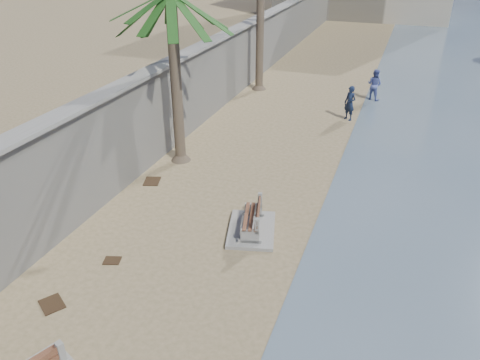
# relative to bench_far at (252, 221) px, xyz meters

# --- Properties ---
(seawall) EXTENTS (0.45, 70.00, 3.50)m
(seawall) POSITION_rel_bench_far_xyz_m (-5.42, 13.93, 1.37)
(seawall) COLOR gray
(seawall) RESTS_ON ground_plane
(wall_cap) EXTENTS (0.80, 70.00, 0.12)m
(wall_cap) POSITION_rel_bench_far_xyz_m (-5.42, 13.93, 3.17)
(wall_cap) COLOR gray
(wall_cap) RESTS_ON seawall
(bench_far) EXTENTS (1.88, 2.35, 0.86)m
(bench_far) POSITION_rel_bench_far_xyz_m (0.00, 0.00, 0.00)
(bench_far) COLOR gray
(bench_far) RESTS_ON ground_plane
(person_a) EXTENTS (0.84, 0.77, 1.94)m
(person_a) POSITION_rel_bench_far_xyz_m (1.36, 10.92, 0.59)
(person_a) COLOR #141E37
(person_a) RESTS_ON ground_plane
(person_b) EXTENTS (1.11, 1.01, 1.87)m
(person_b) POSITION_rel_bench_far_xyz_m (2.16, 14.58, 0.56)
(person_b) COLOR #505CA5
(person_b) RESTS_ON ground_plane
(debris_b) EXTENTS (0.82, 0.78, 0.03)m
(debris_b) POSITION_rel_bench_far_xyz_m (-3.63, -4.77, -0.36)
(debris_b) COLOR #382616
(debris_b) RESTS_ON ground_plane
(debris_c) EXTENTS (0.74, 0.83, 0.03)m
(debris_c) POSITION_rel_bench_far_xyz_m (-4.53, 1.83, -0.36)
(debris_c) COLOR #382616
(debris_c) RESTS_ON ground_plane
(debris_d) EXTENTS (0.55, 0.49, 0.03)m
(debris_d) POSITION_rel_bench_far_xyz_m (-3.22, -2.76, -0.36)
(debris_d) COLOR #382616
(debris_d) RESTS_ON ground_plane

